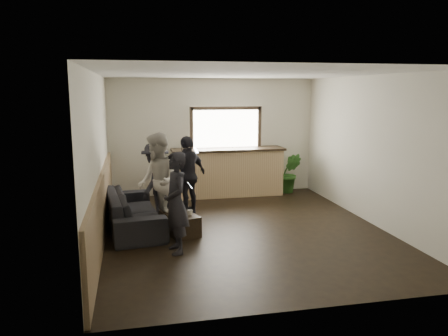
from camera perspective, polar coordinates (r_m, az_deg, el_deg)
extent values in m
cube|color=black|center=(8.06, 2.57, -8.08)|extent=(5.00, 6.00, 0.01)
cube|color=silver|center=(7.66, 2.73, 12.23)|extent=(5.00, 6.00, 0.01)
cube|color=beige|center=(10.65, -1.41, 4.10)|extent=(5.00, 0.01, 2.80)
cube|color=beige|center=(4.94, 11.40, -3.13)|extent=(5.00, 0.01, 2.80)
cube|color=beige|center=(7.52, -16.14, 1.18)|extent=(0.01, 6.00, 2.80)
cube|color=beige|center=(8.70, 18.81, 2.21)|extent=(0.01, 6.00, 2.80)
cube|color=#917452|center=(7.69, -15.61, -5.08)|extent=(0.06, 5.90, 1.10)
cube|color=tan|center=(10.52, 0.54, -0.65)|extent=(2.60, 0.60, 1.10)
cube|color=black|center=(10.43, 0.54, 2.45)|extent=(2.70, 0.68, 0.05)
cube|color=white|center=(10.65, 0.22, 5.18)|extent=(1.60, 0.06, 0.90)
cube|color=#3F3326|center=(10.59, 0.26, 7.81)|extent=(1.72, 0.08, 0.08)
cube|color=#3F3326|center=(10.47, -4.26, 5.07)|extent=(0.08, 0.08, 1.06)
cube|color=#3F3326|center=(10.82, 4.62, 5.23)|extent=(0.08, 0.08, 1.06)
imported|color=black|center=(8.25, -11.76, -5.45)|extent=(1.14, 2.36, 0.66)
cube|color=black|center=(7.85, -5.81, -7.22)|extent=(0.70, 0.92, 0.36)
imported|color=silver|center=(7.89, -7.45, -5.46)|extent=(0.16, 0.16, 0.09)
imported|color=silver|center=(7.69, -4.44, -5.81)|extent=(0.10, 0.10, 0.09)
imported|color=#2D6623|center=(10.94, 8.58, -0.63)|extent=(0.65, 0.57, 0.99)
imported|color=black|center=(6.82, -6.31, -4.55)|extent=(0.47, 0.64, 1.59)
cube|color=black|center=(6.81, -4.56, -2.23)|extent=(0.10, 0.09, 0.12)
cube|color=silver|center=(6.81, -4.56, -2.21)|extent=(0.09, 0.08, 0.11)
imported|color=beige|center=(7.93, -8.64, -1.83)|extent=(0.80, 0.96, 1.78)
cube|color=black|center=(7.97, -7.11, -1.34)|extent=(0.10, 0.09, 0.12)
cube|color=silver|center=(7.96, -7.10, -1.32)|extent=(0.09, 0.08, 0.11)
imported|color=black|center=(8.72, -8.92, -1.62)|extent=(0.93, 1.13, 1.52)
cube|color=black|center=(8.59, -7.60, -0.12)|extent=(0.11, 0.10, 0.12)
cube|color=silver|center=(8.58, -7.60, -0.11)|extent=(0.10, 0.09, 0.11)
imported|color=black|center=(8.93, -4.69, -0.95)|extent=(0.98, 0.90, 1.61)
cube|color=black|center=(8.70, -3.69, 2.32)|extent=(0.11, 0.12, 0.12)
cube|color=silver|center=(8.69, -3.69, 2.34)|extent=(0.10, 0.10, 0.11)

